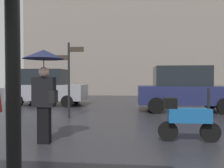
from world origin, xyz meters
TOP-DOWN VIEW (x-y plane):
  - pedestrian_with_umbrella at (-1.60, 2.61)m, footprint 0.91×0.91m
  - parked_scooter at (1.62, 3.06)m, footprint 1.42×0.32m
  - parked_car_left at (2.65, 7.96)m, footprint 4.22×1.89m
  - parked_car_right at (-4.31, 9.57)m, footprint 4.03×1.98m
  - street_signpost at (-1.98, 5.80)m, footprint 1.08×0.08m

SIDE VIEW (x-z plane):
  - parked_scooter at x=1.62m, z-range -0.06..1.17m
  - parked_car_right at x=-4.31m, z-range 0.00..1.96m
  - parked_car_left at x=2.65m, z-range 0.01..2.01m
  - pedestrian_with_umbrella at x=-1.60m, z-range 0.50..2.61m
  - street_signpost at x=-1.98m, z-range 0.30..3.09m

